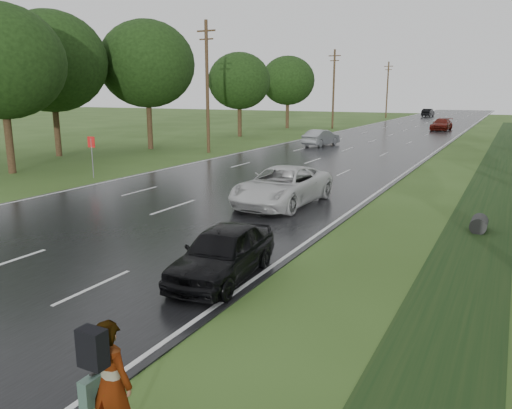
{
  "coord_description": "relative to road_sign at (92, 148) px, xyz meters",
  "views": [
    {
      "loc": [
        12.31,
        -8.34,
        4.71
      ],
      "look_at": [
        5.38,
        5.04,
        1.3
      ],
      "focal_mm": 35.0,
      "sensor_mm": 36.0,
      "label": 1
    }
  ],
  "objects": [
    {
      "name": "silver_sedan",
      "position": [
        5.56,
        21.64,
        -0.89
      ],
      "size": [
        2.2,
        4.49,
        1.42
      ],
      "primitive_type": "imported",
      "rotation": [
        0.0,
        0.0,
        2.97
      ],
      "color": "gray",
      "rests_on": "road"
    },
    {
      "name": "far_car_dark",
      "position": [
        5.35,
        81.69,
        -0.85
      ],
      "size": [
        1.86,
        4.64,
        1.5
      ],
      "primitive_type": "imported",
      "rotation": [
        0.0,
        0.0,
        3.08
      ],
      "color": "black",
      "rests_on": "road"
    },
    {
      "name": "tree_west_e",
      "position": [
        -9.5,
        6.0,
        5.19
      ],
      "size": [
        8.0,
        8.0,
        10.44
      ],
      "color": "#382716",
      "rests_on": "ground"
    },
    {
      "name": "tree_west_f",
      "position": [
        -6.3,
        41.0,
        4.49
      ],
      "size": [
        7.0,
        7.0,
        9.29
      ],
      "color": "#382716",
      "rests_on": "ground"
    },
    {
      "name": "white_pickup",
      "position": [
        12.28,
        -1.46,
        -0.81
      ],
      "size": [
        2.84,
        5.78,
        1.58
      ],
      "primitive_type": "imported",
      "rotation": [
        0.0,
        0.0,
        -0.04
      ],
      "color": "silver",
      "rests_on": "road"
    },
    {
      "name": "road",
      "position": [
        8.5,
        33.0,
        -1.62
      ],
      "size": [
        14.0,
        180.0,
        0.04
      ],
      "primitive_type": "cube",
      "color": "black",
      "rests_on": "ground"
    },
    {
      "name": "far_car_red",
      "position": [
        12.52,
        45.77,
        -0.88
      ],
      "size": [
        2.37,
        5.08,
        1.44
      ],
      "primitive_type": "imported",
      "rotation": [
        0.0,
        0.0,
        -0.07
      ],
      "color": "maroon",
      "rests_on": "road"
    },
    {
      "name": "utility_pole_mid",
      "position": [
        -0.7,
        13.0,
        3.55
      ],
      "size": [
        1.6,
        0.26,
        10.0
      ],
      "color": "#382716",
      "rests_on": "ground"
    },
    {
      "name": "center_line",
      "position": [
        8.5,
        33.0,
        -1.6
      ],
      "size": [
        0.12,
        180.0,
        0.01
      ],
      "primitive_type": "cube",
      "color": "silver",
      "rests_on": "road"
    },
    {
      "name": "dark_sedan",
      "position": [
        14.5,
        -10.0,
        -0.91
      ],
      "size": [
        1.98,
        4.17,
        1.38
      ],
      "primitive_type": "imported",
      "rotation": [
        0.0,
        0.0,
        0.09
      ],
      "color": "black",
      "rests_on": "road"
    },
    {
      "name": "utility_pole_distant",
      "position": [
        -0.7,
        73.0,
        3.55
      ],
      "size": [
        1.6,
        0.26,
        10.0
      ],
      "color": "#382716",
      "rests_on": "ground"
    },
    {
      "name": "edge_stripe_east",
      "position": [
        15.25,
        33.0,
        -1.6
      ],
      "size": [
        0.12,
        180.0,
        0.01
      ],
      "primitive_type": "cube",
      "color": "silver",
      "rests_on": "road"
    },
    {
      "name": "ground",
      "position": [
        8.5,
        -12.0,
        -1.64
      ],
      "size": [
        220.0,
        220.0,
        0.0
      ],
      "primitive_type": "plane",
      "color": "#344F1C",
      "rests_on": "ground"
    },
    {
      "name": "utility_pole_far",
      "position": [
        -0.7,
        43.0,
        3.55
      ],
      "size": [
        1.6,
        0.26,
        10.0
      ],
      "color": "#382716",
      "rests_on": "ground"
    },
    {
      "name": "edge_stripe_west",
      "position": [
        1.75,
        33.0,
        -1.6
      ],
      "size": [
        0.12,
        180.0,
        0.01
      ],
      "primitive_type": "cube",
      "color": "silver",
      "rests_on": "road"
    },
    {
      "name": "tree_west_c",
      "position": [
        -6.5,
        13.0,
        5.27
      ],
      "size": [
        7.8,
        7.8,
        10.43
      ],
      "color": "#382716",
      "rests_on": "ground"
    },
    {
      "name": "pedestrian",
      "position": [
        16.33,
        -15.95,
        -0.7
      ],
      "size": [
        0.81,
        0.74,
        1.83
      ],
      "rotation": [
        0.0,
        0.0,
        3.13
      ],
      "color": "#A5998C",
      "rests_on": "ground"
    },
    {
      "name": "drainage_ditch",
      "position": [
        20.0,
        6.71,
        -1.61
      ],
      "size": [
        2.2,
        120.0,
        0.56
      ],
      "color": "black",
      "rests_on": "ground"
    },
    {
      "name": "tree_west_d",
      "position": [
        -5.7,
        27.0,
        4.18
      ],
      "size": [
        6.6,
        6.6,
        8.8
      ],
      "color": "#382716",
      "rests_on": "ground"
    },
    {
      "name": "road_sign",
      "position": [
        0.0,
        0.0,
        0.0
      ],
      "size": [
        0.5,
        0.06,
        2.3
      ],
      "color": "slate",
      "rests_on": "ground"
    },
    {
      "name": "tree_west_b",
      "position": [
        -5.5,
        -1.0,
        4.73
      ],
      "size": [
        7.2,
        7.2,
        9.62
      ],
      "color": "#382716",
      "rests_on": "ground"
    }
  ]
}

